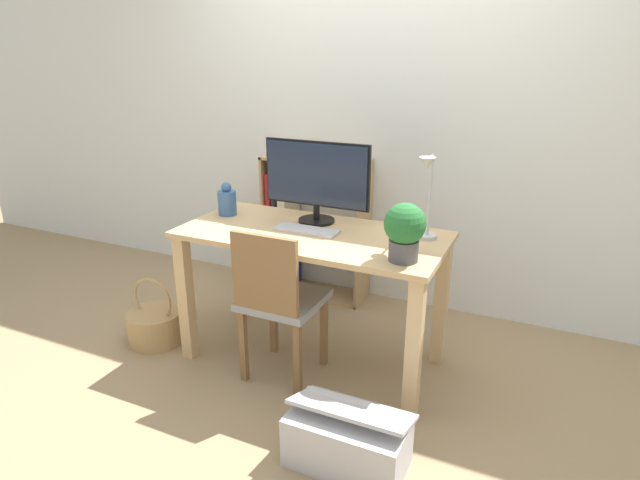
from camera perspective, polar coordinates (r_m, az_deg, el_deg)
name	(u,v)px	position (r m, az deg, el deg)	size (l,w,h in m)	color
ground_plane	(313,357)	(3.20, -0.77, -12.42)	(10.00, 10.00, 0.00)	#997F5B
wall_back	(376,113)	(3.63, 6.00, 13.33)	(8.00, 0.05, 2.60)	silver
desk	(312,257)	(2.91, -0.83, -1.87)	(1.43, 0.67, 0.78)	tan
monitor	(317,177)	(2.96, -0.37, 6.69)	(0.62, 0.21, 0.46)	black
keyboard	(306,230)	(2.86, -1.45, 1.04)	(0.35, 0.12, 0.02)	#B2B2B7
vase	(227,201)	(3.19, -9.88, 4.11)	(0.11, 0.11, 0.19)	#33598C
desk_lamp	(428,190)	(2.69, 11.40, 5.23)	(0.10, 0.19, 0.44)	#B7B7BC
potted_plant	(405,230)	(2.46, 9.02, 1.11)	(0.19, 0.19, 0.27)	#4C4C51
chair	(278,298)	(2.80, -4.51, -6.22)	(0.40, 0.40, 0.86)	gray
bookshelf	(298,229)	(3.85, -2.32, 1.21)	(0.73, 0.28, 1.00)	tan
basket	(155,325)	(3.46, -17.15, -8.65)	(0.33, 0.33, 0.42)	tan
storage_box	(348,439)	(2.44, 2.98, -20.43)	(0.52, 0.33, 0.30)	#B2B2B7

